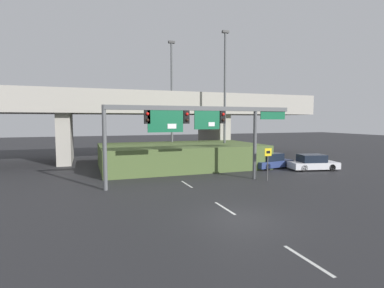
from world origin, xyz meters
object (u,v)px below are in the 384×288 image
(signal_gantry, at_px, (197,121))
(parked_sedan_near_right, at_px, (271,161))
(highway_light_pole_near, at_px, (172,99))
(parked_sedan_mid_right, at_px, (313,163))
(highway_light_pole_far, at_px, (225,95))
(speed_limit_sign, at_px, (268,159))

(signal_gantry, relative_size, parked_sedan_near_right, 3.24)
(highway_light_pole_near, relative_size, parked_sedan_mid_right, 2.81)
(highway_light_pole_near, distance_m, highway_light_pole_far, 5.90)
(signal_gantry, bearing_deg, speed_limit_sign, -10.59)
(speed_limit_sign, relative_size, parked_sedan_mid_right, 0.55)
(highway_light_pole_far, distance_m, parked_sedan_near_right, 8.36)
(parked_sedan_mid_right, bearing_deg, highway_light_pole_near, 151.18)
(parked_sedan_near_right, bearing_deg, parked_sedan_mid_right, -46.70)
(parked_sedan_near_right, bearing_deg, highway_light_pole_far, 117.25)
(speed_limit_sign, xyz_separation_m, highway_light_pole_near, (-4.08, 12.55, 5.32))
(signal_gantry, distance_m, highway_light_pole_near, 11.86)
(highway_light_pole_near, bearing_deg, speed_limit_sign, -72.01)
(speed_limit_sign, height_order, highway_light_pole_near, highway_light_pole_near)
(parked_sedan_mid_right, bearing_deg, signal_gantry, -158.98)
(speed_limit_sign, distance_m, highway_light_pole_near, 14.23)
(highway_light_pole_near, height_order, parked_sedan_near_right, highway_light_pole_near)
(highway_light_pole_near, xyz_separation_m, highway_light_pole_far, (4.84, -3.36, 0.33))
(highway_light_pole_near, bearing_deg, parked_sedan_near_right, -42.78)
(speed_limit_sign, bearing_deg, parked_sedan_near_right, 53.33)
(highway_light_pole_near, bearing_deg, signal_gantry, -96.89)
(signal_gantry, distance_m, speed_limit_sign, 6.29)
(speed_limit_sign, height_order, highway_light_pole_far, highway_light_pole_far)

